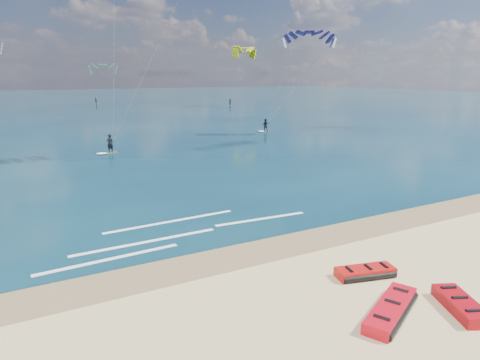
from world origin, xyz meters
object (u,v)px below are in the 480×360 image
(packed_kite_right, at_px, (460,310))
(kitesurfer_far, at_px, (287,77))
(packed_kite_mid, at_px, (365,276))
(kitesurfer_main, at_px, (129,53))
(packed_kite_left, at_px, (390,315))

(packed_kite_right, relative_size, kitesurfer_far, 0.18)
(packed_kite_mid, xyz_separation_m, kitesurfer_far, (19.47, 33.71, 6.79))
(kitesurfer_main, relative_size, kitesurfer_far, 1.32)
(packed_kite_mid, bearing_deg, kitesurfer_far, 74.12)
(packed_kite_mid, xyz_separation_m, packed_kite_right, (0.95, -3.14, 0.00))
(packed_kite_right, bearing_deg, packed_kite_mid, 41.39)
(packed_kite_left, distance_m, packed_kite_right, 2.29)
(packed_kite_right, bearing_deg, kitesurfer_far, -2.11)
(packed_kite_right, bearing_deg, packed_kite_left, 92.74)
(packed_kite_mid, distance_m, packed_kite_right, 3.28)
(packed_kite_right, xyz_separation_m, kitesurfer_far, (18.52, 36.85, 6.79))
(packed_kite_right, height_order, kitesurfer_far, kitesurfer_far)
(packed_kite_mid, height_order, kitesurfer_far, kitesurfer_far)
(packed_kite_left, xyz_separation_m, kitesurfer_far, (20.65, 36.00, 6.79))
(packed_kite_left, relative_size, packed_kite_mid, 1.38)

